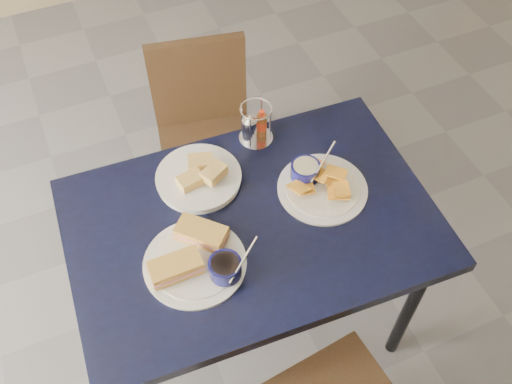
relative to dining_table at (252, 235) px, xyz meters
name	(u,v)px	position (x,y,z in m)	size (l,w,h in m)	color
ground	(213,354)	(-0.18, -0.04, -0.67)	(6.00, 6.00, 0.00)	#545359
dining_table	(252,235)	(0.00, 0.00, 0.00)	(1.09, 0.76, 0.75)	black
chair_far	(201,124)	(0.07, 0.70, -0.22)	(0.44, 0.43, 0.80)	black
sandwich_plate	(198,258)	(-0.19, -0.07, 0.10)	(0.31, 0.29, 0.12)	white
plantain_plate	(317,182)	(0.23, 0.04, 0.10)	(0.27, 0.27, 0.12)	white
bread_basket	(199,177)	(-0.09, 0.20, 0.10)	(0.26, 0.26, 0.07)	white
condiment_caddy	(254,126)	(0.13, 0.29, 0.13)	(0.11, 0.11, 0.14)	silver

